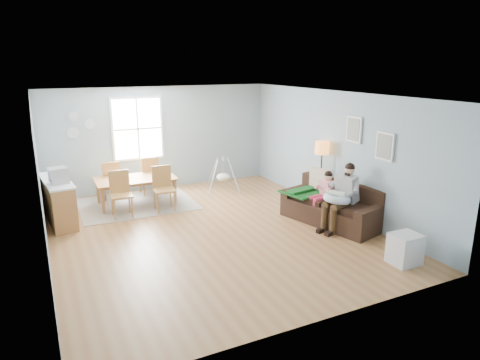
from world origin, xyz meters
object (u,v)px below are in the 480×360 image
father (342,194)px  counter (58,201)px  sofa (333,209)px  toddler (324,188)px  dining_table (137,191)px  chair_nw (111,178)px  monitor (58,175)px  baby_swing (223,176)px  chair_ne (149,173)px  floor_lamp (322,153)px  storage_cube (405,249)px  chair_sw (121,190)px  chair_se (163,185)px

father → counter: bearing=150.9°
sofa → toddler: bearing=126.2°
dining_table → counter: counter is taller
chair_nw → monitor: 1.95m
dining_table → monitor: bearing=-154.8°
toddler → dining_table: bearing=139.8°
baby_swing → dining_table: bearing=-176.3°
chair_ne → baby_swing: (1.83, -0.49, -0.19)m
toddler → monitor: bearing=157.7°
floor_lamp → storage_cube: floor_lamp is taller
toddler → chair_sw: 4.41m
storage_cube → counter: 6.89m
dining_table → counter: (-1.74, -0.45, 0.15)m
floor_lamp → sofa: bearing=-108.3°
storage_cube → monitor: size_ratio=1.33×
chair_nw → chair_ne: chair_ne is taller
sofa → counter: counter is taller
chair_se → storage_cube: bearing=-57.1°
floor_lamp → baby_swing: size_ratio=1.44×
toddler → chair_se: size_ratio=0.86×
storage_cube → dining_table: bearing=123.3°
chair_nw → storage_cube: bearing=-56.4°
baby_swing → father: bearing=-72.5°
chair_se → counter: chair_se is taller
toddler → dining_table: 4.40m
toddler → chair_ne: (-2.86, 3.47, -0.15)m
chair_se → chair_nw: chair_se is taller
chair_ne → baby_swing: bearing=-15.0°
dining_table → chair_nw: bearing=126.3°
father → chair_se: father is taller
father → chair_sw: 4.73m
toddler → chair_se: (-2.87, 2.18, -0.14)m
father → floor_lamp: 1.36m
storage_cube → chair_nw: 6.90m
monitor → chair_nw: bearing=49.1°
chair_nw → chair_ne: size_ratio=0.97×
father → chair_ne: (-2.93, 3.96, -0.14)m
chair_ne → chair_nw: bearing=179.1°
sofa → storage_cube: size_ratio=4.31×
toddler → dining_table: (-3.34, 2.83, -0.40)m
chair_nw → chair_sw: bearing=-90.6°
chair_ne → dining_table: bearing=-127.0°
father → chair_ne: bearing=126.5°
monitor → baby_swing: bearing=12.8°
floor_lamp → chair_ne: bearing=139.5°
sofa → toddler: size_ratio=2.57×
dining_table → baby_swing: size_ratio=1.68×
father → storage_cube: bearing=-92.1°
sofa → monitor: 5.68m
dining_table → chair_ne: size_ratio=1.84×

